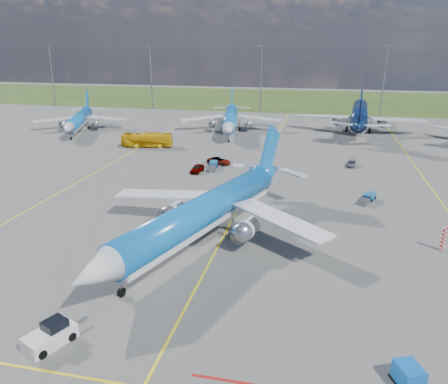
% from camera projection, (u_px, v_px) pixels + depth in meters
% --- Properties ---
extents(ground, '(400.00, 400.00, 0.00)m').
position_uv_depth(ground, '(211.00, 259.00, 49.44)').
color(ground, '#525250').
rests_on(ground, ground).
extents(grass_strip, '(400.00, 80.00, 0.01)m').
position_uv_depth(grass_strip, '(296.00, 100.00, 187.96)').
color(grass_strip, '#2D4719').
rests_on(grass_strip, ground).
extents(taxiway_lines, '(60.25, 160.00, 0.02)m').
position_uv_depth(taxiway_lines, '(252.00, 185.00, 74.99)').
color(taxiway_lines, yellow).
rests_on(taxiway_lines, ground).
extents(floodlight_masts, '(202.20, 0.50, 22.70)m').
position_uv_depth(floodlight_masts, '(321.00, 77.00, 144.90)').
color(floodlight_masts, slate).
rests_on(floodlight_masts, ground).
extents(warning_post, '(0.50, 0.50, 3.00)m').
position_uv_depth(warning_post, '(443.00, 239.00, 51.01)').
color(warning_post, red).
rests_on(warning_post, ground).
extents(bg_jet_nw, '(37.86, 43.05, 9.41)m').
position_uv_depth(bg_jet_nw, '(80.00, 131.00, 121.11)').
color(bg_jet_nw, blue).
rests_on(bg_jet_nw, ground).
extents(bg_jet_nnw, '(36.71, 44.37, 10.40)m').
position_uv_depth(bg_jet_nnw, '(230.00, 132.00, 119.72)').
color(bg_jet_nnw, blue).
rests_on(bg_jet_nnw, ground).
extents(bg_jet_n, '(40.53, 51.06, 12.64)m').
position_uv_depth(bg_jet_n, '(358.00, 130.00, 122.61)').
color(bg_jet_n, '#07183D').
rests_on(bg_jet_n, ground).
extents(main_airliner, '(44.64, 51.14, 11.27)m').
position_uv_depth(main_airliner, '(204.00, 241.00, 53.81)').
color(main_airliner, blue).
rests_on(main_airliner, ground).
extents(pushback_tug, '(3.53, 5.67, 1.92)m').
position_uv_depth(pushback_tug, '(51.00, 335.00, 35.32)').
color(pushback_tug, silver).
rests_on(pushback_tug, ground).
extents(uld_container, '(2.24, 2.44, 1.58)m').
position_uv_depth(uld_container, '(408.00, 375.00, 31.08)').
color(uld_container, blue).
rests_on(uld_container, ground).
extents(apron_bus, '(12.18, 4.90, 3.31)m').
position_uv_depth(apron_bus, '(147.00, 140.00, 102.21)').
color(apron_bus, '#E8B10D').
rests_on(apron_bus, ground).
extents(service_car_a, '(2.11, 4.42, 1.46)m').
position_uv_depth(service_car_a, '(197.00, 168.00, 82.38)').
color(service_car_a, '#999999').
rests_on(service_car_a, ground).
extents(service_car_b, '(5.31, 3.59, 1.35)m').
position_uv_depth(service_car_b, '(219.00, 161.00, 87.88)').
color(service_car_b, '#999999').
rests_on(service_car_b, ground).
extents(service_car_c, '(2.36, 4.26, 1.17)m').
position_uv_depth(service_car_c, '(351.00, 164.00, 86.29)').
color(service_car_c, '#999999').
rests_on(service_car_c, ground).
extents(baggage_tug_w, '(2.96, 4.76, 1.04)m').
position_uv_depth(baggage_tug_w, '(367.00, 198.00, 67.20)').
color(baggage_tug_w, '#17558F').
rests_on(baggage_tug_w, ground).
extents(baggage_tug_c, '(2.13, 5.17, 1.13)m').
position_uv_depth(baggage_tug_c, '(213.00, 166.00, 84.97)').
color(baggage_tug_c, '#185A95').
rests_on(baggage_tug_c, ground).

